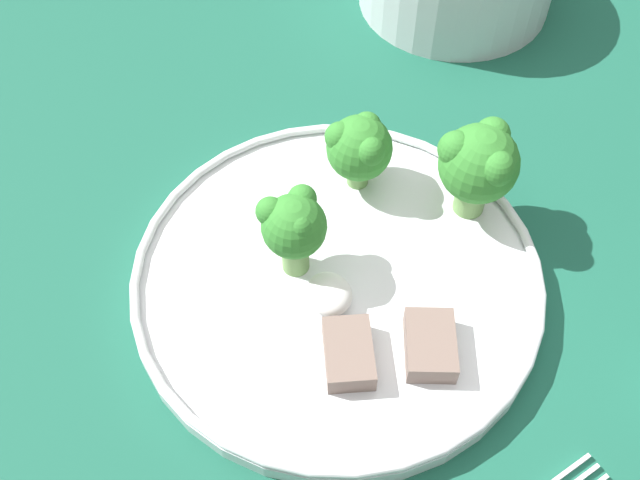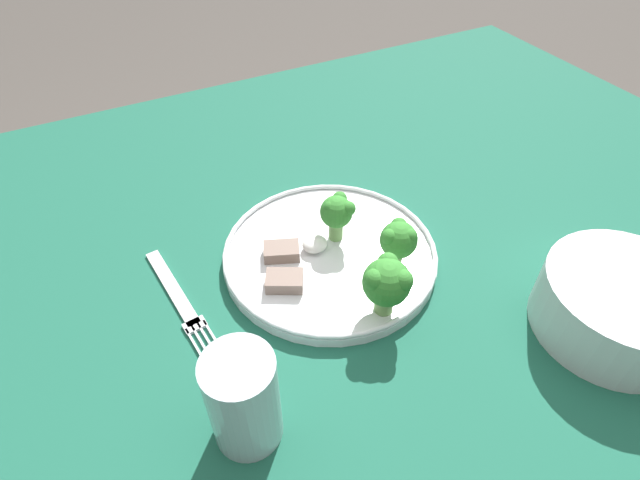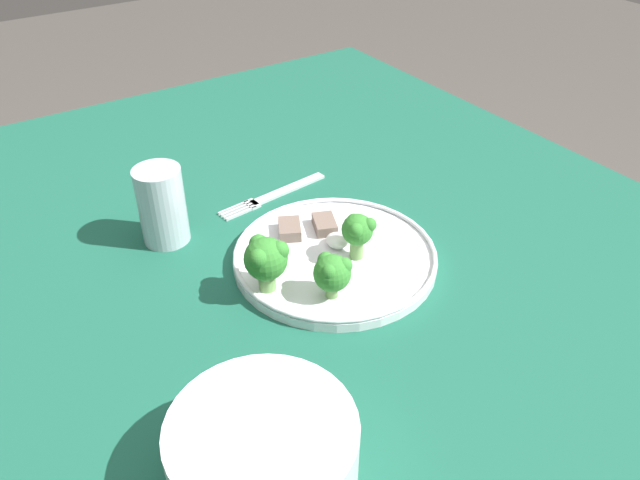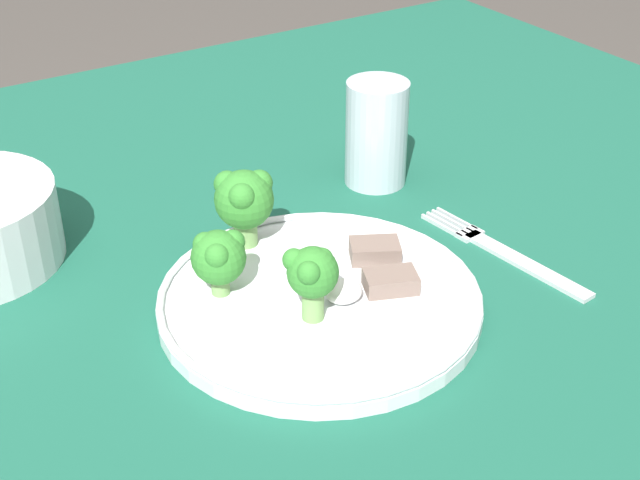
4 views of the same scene
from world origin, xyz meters
The scene contains 11 objects.
table centered at (0.00, 0.00, 0.63)m, with size 1.35×1.12×0.70m.
dinner_plate centered at (0.02, -0.06, 0.71)m, with size 0.26×0.26×0.02m.
fork centered at (0.20, -0.07, 0.71)m, with size 0.04×0.18×0.00m.
cream_bowl centered at (-0.20, 0.17, 0.73)m, with size 0.16×0.16×0.07m.
drinking_glass centered at (0.19, 0.10, 0.75)m, with size 0.06×0.06×0.11m.
broccoli_floret_near_rim_left centered at (0.01, 0.05, 0.76)m, with size 0.05×0.05×0.07m.
broccoli_floret_center_left centered at (0.00, -0.08, 0.76)m, with size 0.04×0.04×0.06m.
broccoli_floret_back_left centered at (-0.04, -0.01, 0.75)m, with size 0.04×0.04×0.06m.
meat_slice_front_slice centered at (0.09, -0.03, 0.72)m, with size 0.05×0.04×0.02m.
meat_slice_middle_slice centered at (0.07, -0.08, 0.72)m, with size 0.05×0.04×0.01m.
sauce_dollop centered at (0.03, -0.07, 0.72)m, with size 0.03×0.03×0.02m.
Camera 2 is at (0.22, 0.32, 1.14)m, focal length 28.00 mm.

